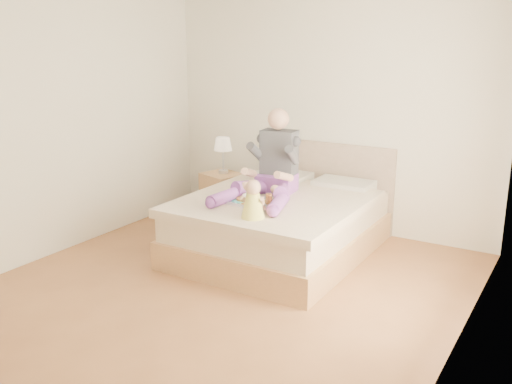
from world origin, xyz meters
The scene contains 7 objects.
room centered at (0.08, 0.01, 1.51)m, with size 4.02×4.22×2.71m.
bed centered at (0.00, 1.08, 0.32)m, with size 1.70×2.18×1.00m.
nightstand centered at (-1.21, 1.73, 0.27)m, with size 0.55×0.51×0.55m.
lamp centered at (-1.22, 1.76, 0.89)m, with size 0.22×0.22×0.45m.
adult centered at (-0.11, 1.02, 0.87)m, with size 0.76×1.11×0.90m.
tray centered at (-0.11, 0.62, 0.64)m, with size 0.46×0.37×0.12m.
baby centered at (0.13, 0.25, 0.75)m, with size 0.24×0.32×0.35m.
Camera 1 is at (2.68, -3.92, 2.18)m, focal length 40.00 mm.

